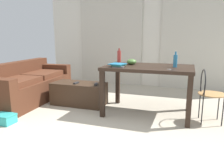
# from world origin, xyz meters

# --- Properties ---
(ground_plane) EXTENTS (8.59, 8.59, 0.00)m
(ground_plane) POSITION_xyz_m (0.00, 1.39, 0.00)
(ground_plane) COLOR #B2A893
(wall_back) EXTENTS (5.65, 0.10, 2.50)m
(wall_back) POSITION_xyz_m (0.00, 3.58, 1.25)
(wall_back) COLOR silver
(wall_back) RESTS_ON ground
(curtains) EXTENTS (3.86, 0.03, 2.28)m
(curtains) POSITION_xyz_m (0.00, 3.50, 1.14)
(curtains) COLOR beige
(curtains) RESTS_ON ground
(couch) EXTENTS (0.94, 2.09, 0.76)m
(couch) POSITION_xyz_m (-2.07, 1.36, 0.31)
(couch) COLOR #4C2819
(couch) RESTS_ON ground
(coffee_table) EXTENTS (0.99, 0.48, 0.42)m
(coffee_table) POSITION_xyz_m (-0.99, 1.46, 0.21)
(coffee_table) COLOR #382619
(coffee_table) RESTS_ON ground
(craft_table) EXTENTS (1.39, 0.90, 0.79)m
(craft_table) POSITION_xyz_m (0.32, 1.39, 0.69)
(craft_table) COLOR black
(craft_table) RESTS_ON ground
(wire_chair) EXTENTS (0.39, 0.40, 0.79)m
(wire_chair) POSITION_xyz_m (1.21, 1.30, 0.49)
(wire_chair) COLOR #B7844C
(wire_chair) RESTS_ON ground
(bottle_near) EXTENTS (0.06, 0.06, 0.24)m
(bottle_near) POSITION_xyz_m (0.72, 1.38, 0.89)
(bottle_near) COLOR teal
(bottle_near) RESTS_ON craft_table
(bottle_far) EXTENTS (0.07, 0.07, 0.25)m
(bottle_far) POSITION_xyz_m (-0.30, 1.76, 0.90)
(bottle_far) COLOR #99332D
(bottle_far) RESTS_ON craft_table
(bowl) EXTENTS (0.16, 0.16, 0.09)m
(bowl) POSITION_xyz_m (0.01, 1.49, 0.84)
(bowl) COLOR #477033
(bowl) RESTS_ON craft_table
(book_stack) EXTENTS (0.25, 0.30, 0.05)m
(book_stack) POSITION_xyz_m (-0.12, 1.15, 0.82)
(book_stack) COLOR #4C4C51
(book_stack) RESTS_ON craft_table
(scissors) EXTENTS (0.09, 0.11, 0.00)m
(scissors) POSITION_xyz_m (0.69, 1.07, 0.80)
(scissors) COLOR #9EA0A5
(scissors) RESTS_ON craft_table
(tv_remote_primary) EXTENTS (0.11, 0.19, 0.03)m
(tv_remote_primary) POSITION_xyz_m (-0.62, 1.41, 0.43)
(tv_remote_primary) COLOR #232326
(tv_remote_primary) RESTS_ON coffee_table
(tv_remote_secondary) EXTENTS (0.05, 0.15, 0.02)m
(tv_remote_secondary) POSITION_xyz_m (-1.00, 1.38, 0.43)
(tv_remote_secondary) COLOR #232326
(tv_remote_secondary) RESTS_ON coffee_table
(shoebox) EXTENTS (0.30, 0.22, 0.14)m
(shoebox) POSITION_xyz_m (-1.59, 0.25, 0.07)
(shoebox) COLOR #33B2AD
(shoebox) RESTS_ON ground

